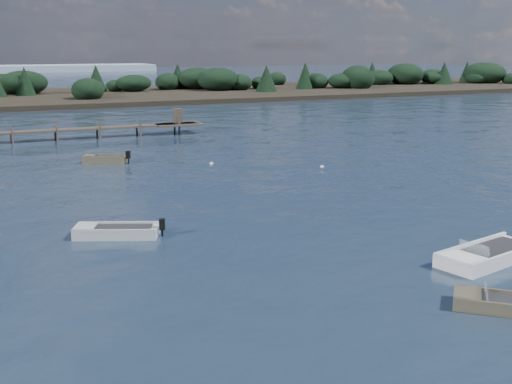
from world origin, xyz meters
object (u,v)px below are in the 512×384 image
dinghy_mid_white_a (489,257)px  dinghy_mid_grey (117,233)px  dinghy_near_olive (511,307)px  tender_far_white (105,161)px

dinghy_mid_white_a → dinghy_mid_grey: 17.88m
dinghy_near_olive → tender_far_white: bearing=101.5°
dinghy_mid_white_a → tender_far_white: bearing=108.6°
tender_far_white → dinghy_near_olive: (7.37, -36.28, -0.05)m
dinghy_mid_grey → dinghy_near_olive: 18.79m
dinghy_mid_grey → dinghy_near_olive: dinghy_mid_grey is taller
dinghy_mid_white_a → dinghy_mid_grey: size_ratio=1.30×
tender_far_white → dinghy_mid_white_a: (10.69, -31.74, -0.01)m
tender_far_white → dinghy_near_olive: size_ratio=0.95×
tender_far_white → dinghy_near_olive: tender_far_white is taller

